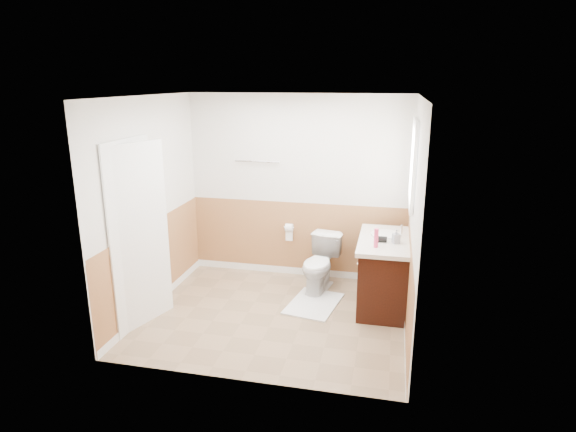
% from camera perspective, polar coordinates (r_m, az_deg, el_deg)
% --- Properties ---
extents(floor, '(3.00, 3.00, 0.00)m').
position_cam_1_polar(floor, '(5.79, -1.53, -11.63)').
color(floor, '#8C7051').
rests_on(floor, ground).
extents(ceiling, '(3.00, 3.00, 0.00)m').
position_cam_1_polar(ceiling, '(5.14, -1.74, 13.93)').
color(ceiling, white).
rests_on(ceiling, floor).
extents(wall_back, '(3.00, 0.00, 3.00)m').
position_cam_1_polar(wall_back, '(6.56, 1.13, 3.34)').
color(wall_back, silver).
rests_on(wall_back, floor).
extents(wall_front, '(3.00, 0.00, 3.00)m').
position_cam_1_polar(wall_front, '(4.14, -6.00, -4.30)').
color(wall_front, silver).
rests_on(wall_front, floor).
extents(wall_left, '(0.00, 3.00, 3.00)m').
position_cam_1_polar(wall_left, '(5.87, -15.99, 1.21)').
color(wall_left, silver).
rests_on(wall_left, floor).
extents(wall_right, '(0.00, 3.00, 3.00)m').
position_cam_1_polar(wall_right, '(5.19, 14.67, -0.58)').
color(wall_right, silver).
rests_on(wall_right, floor).
extents(wainscot_back, '(3.00, 0.00, 3.00)m').
position_cam_1_polar(wainscot_back, '(6.75, 1.07, -2.91)').
color(wainscot_back, '#A06B40').
rests_on(wainscot_back, floor).
extents(wainscot_front, '(3.00, 0.00, 3.00)m').
position_cam_1_polar(wainscot_front, '(4.47, -5.67, -13.33)').
color(wainscot_front, '#A06B40').
rests_on(wainscot_front, floor).
extents(wainscot_left, '(0.00, 2.60, 2.60)m').
position_cam_1_polar(wainscot_left, '(6.09, -15.36, -5.64)').
color(wainscot_left, '#A06B40').
rests_on(wainscot_left, floor).
extents(wainscot_right, '(0.00, 2.60, 2.60)m').
position_cam_1_polar(wainscot_right, '(5.44, 13.99, -8.18)').
color(wainscot_right, '#A06B40').
rests_on(wainscot_right, floor).
extents(toilet, '(0.52, 0.77, 0.72)m').
position_cam_1_polar(toilet, '(6.31, 3.77, -5.68)').
color(toilet, white).
rests_on(toilet, floor).
extents(bath_mat, '(0.68, 0.88, 0.02)m').
position_cam_1_polar(bath_mat, '(6.05, 3.06, -10.28)').
color(bath_mat, silver).
rests_on(bath_mat, floor).
extents(vanity_cabinet, '(0.55, 1.10, 0.80)m').
position_cam_1_polar(vanity_cabinet, '(5.99, 11.18, -6.76)').
color(vanity_cabinet, black).
rests_on(vanity_cabinet, floor).
extents(vanity_knob_left, '(0.03, 0.03, 0.03)m').
position_cam_1_polar(vanity_knob_left, '(5.85, 8.28, -5.59)').
color(vanity_knob_left, white).
rests_on(vanity_knob_left, vanity_cabinet).
extents(vanity_knob_right, '(0.03, 0.03, 0.03)m').
position_cam_1_polar(vanity_knob_right, '(6.04, 8.43, -4.91)').
color(vanity_knob_right, silver).
rests_on(vanity_knob_right, vanity_cabinet).
extents(countertop, '(0.60, 1.15, 0.05)m').
position_cam_1_polar(countertop, '(5.84, 11.31, -2.90)').
color(countertop, silver).
rests_on(countertop, vanity_cabinet).
extents(sink_basin, '(0.36, 0.36, 0.02)m').
position_cam_1_polar(sink_basin, '(5.97, 11.46, -2.13)').
color(sink_basin, white).
rests_on(sink_basin, countertop).
extents(faucet, '(0.02, 0.02, 0.14)m').
position_cam_1_polar(faucet, '(5.96, 13.22, -1.69)').
color(faucet, silver).
rests_on(faucet, countertop).
extents(lotion_bottle, '(0.05, 0.05, 0.22)m').
position_cam_1_polar(lotion_bottle, '(5.49, 10.35, -2.57)').
color(lotion_bottle, '#E43B69').
rests_on(lotion_bottle, countertop).
extents(soap_dispenser, '(0.10, 0.10, 0.17)m').
position_cam_1_polar(soap_dispenser, '(5.68, 12.64, -2.35)').
color(soap_dispenser, '#8F95A2').
rests_on(soap_dispenser, countertop).
extents(hair_dryer_body, '(0.14, 0.07, 0.07)m').
position_cam_1_polar(hair_dryer_body, '(5.71, 10.90, -2.69)').
color(hair_dryer_body, black).
rests_on(hair_dryer_body, countertop).
extents(hair_dryer_handle, '(0.03, 0.03, 0.07)m').
position_cam_1_polar(hair_dryer_handle, '(5.71, 10.58, -2.99)').
color(hair_dryer_handle, black).
rests_on(hair_dryer_handle, countertop).
extents(mirror_panel, '(0.02, 0.35, 0.90)m').
position_cam_1_polar(mirror_panel, '(6.19, 14.34, 4.92)').
color(mirror_panel, silver).
rests_on(mirror_panel, wall_right).
extents(window_frame, '(0.04, 0.80, 1.00)m').
position_cam_1_polar(window_frame, '(5.65, 14.54, 5.96)').
color(window_frame, white).
rests_on(window_frame, wall_right).
extents(window_glass, '(0.01, 0.70, 0.90)m').
position_cam_1_polar(window_glass, '(5.65, 14.70, 5.95)').
color(window_glass, white).
rests_on(window_glass, wall_right).
extents(door, '(0.29, 0.78, 2.04)m').
position_cam_1_polar(door, '(5.51, -17.08, -2.32)').
color(door, white).
rests_on(door, wall_left).
extents(door_frame, '(0.02, 0.92, 2.10)m').
position_cam_1_polar(door_frame, '(5.54, -17.77, -2.16)').
color(door_frame, white).
rests_on(door_frame, wall_left).
extents(door_knob, '(0.06, 0.06, 0.06)m').
position_cam_1_polar(door_knob, '(5.77, -14.92, -2.05)').
color(door_knob, silver).
rests_on(door_knob, door).
extents(towel_bar, '(0.62, 0.02, 0.02)m').
position_cam_1_polar(towel_bar, '(6.57, -3.68, 6.44)').
color(towel_bar, silver).
rests_on(towel_bar, wall_back).
extents(tp_holder_bar, '(0.14, 0.02, 0.02)m').
position_cam_1_polar(tp_holder_bar, '(6.66, 0.14, -1.38)').
color(tp_holder_bar, silver).
rests_on(tp_holder_bar, wall_back).
extents(tp_roll, '(0.10, 0.11, 0.11)m').
position_cam_1_polar(tp_roll, '(6.66, 0.14, -1.38)').
color(tp_roll, white).
rests_on(tp_roll, tp_holder_bar).
extents(tp_sheet, '(0.10, 0.01, 0.16)m').
position_cam_1_polar(tp_sheet, '(6.69, 0.13, -2.28)').
color(tp_sheet, white).
rests_on(tp_sheet, tp_roll).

